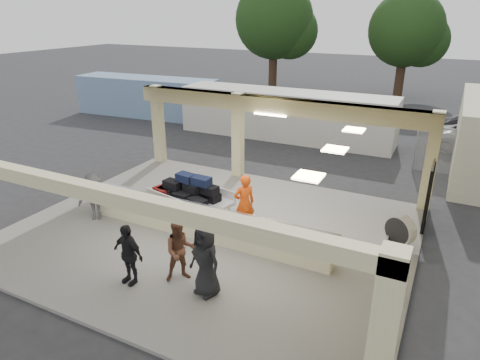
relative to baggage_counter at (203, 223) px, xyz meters
The scene contains 14 objects.
ground 0.77m from the baggage_counter, 90.00° to the left, with size 120.00×120.00×0.00m, color #262629.
pavilion 1.41m from the baggage_counter, 79.65° to the left, with size 12.01×10.00×3.55m.
baggage_counter is the anchor object (origin of this frame).
luggage_cart 1.57m from the baggage_counter, 138.50° to the left, with size 2.87×2.13×1.51m.
drum_fan 5.77m from the baggage_counter, 21.10° to the left, with size 0.94×0.73×1.02m.
baggage_handler 1.40m from the baggage_counter, 46.77° to the left, with size 0.68×0.37×1.87m, color #E1450B.
passenger_a 2.22m from the baggage_counter, 73.83° to the right, with size 0.81×0.35×1.66m, color brown.
passenger_b 2.87m from the baggage_counter, 99.69° to the right, with size 0.96×0.35×1.63m, color black.
passenger_c 3.89m from the baggage_counter, behind, with size 1.04×0.37×1.61m, color #46464B.
passenger_d 2.80m from the baggage_counter, 57.33° to the right, with size 0.91×0.37×1.86m, color black.
container_white 11.95m from the baggage_counter, 99.45° to the left, with size 11.73×2.35×2.54m, color silver.
container_blue 17.47m from the baggage_counter, 133.62° to the left, with size 9.58×2.30×2.49m, color #7594BB.
tree_left 26.31m from the baggage_counter, 107.30° to the left, with size 6.60×6.30×9.00m.
tree_mid 27.11m from the baggage_counter, 85.03° to the left, with size 6.00×5.60×8.00m.
Camera 1 is at (6.17, -10.28, 6.59)m, focal length 32.00 mm.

